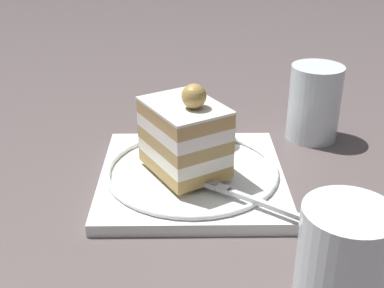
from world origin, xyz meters
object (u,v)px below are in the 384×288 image
Objects in this scene: dessert_plate at (192,175)px; cake_slice at (188,136)px; whipped_cream_dollop at (218,129)px; drink_glass_far at (340,276)px; fork at (241,195)px; drink_glass_near at (314,106)px.

cake_slice is at bearing 19.99° from dessert_plate.
whipped_cream_dollop is at bearing -121.20° from dessert_plate.
drink_glass_far reaches higher than dessert_plate.
cake_slice is at bearing 56.64° from whipped_cream_dollop.
cake_slice reaches higher than fork.
drink_glass_far reaches higher than whipped_cream_dollop.
whipped_cream_dollop is 0.39× the size of drink_glass_near.
drink_glass_near reaches higher than fork.
fork is 0.22m from drink_glass_near.
fork is (-0.00, 0.14, -0.01)m from whipped_cream_dollop.
drink_glass_far is at bearing 111.72° from cake_slice.
cake_slice is at bearing 29.65° from drink_glass_near.
whipped_cream_dollop is at bearing 14.28° from drink_glass_near.
drink_glass_near is (-0.18, -0.10, -0.02)m from cake_slice.
drink_glass_near reaches higher than dessert_plate.
cake_slice is (0.00, 0.00, 0.05)m from dessert_plate.
cake_slice is at bearing -55.28° from fork.
drink_glass_near is at bearing -165.72° from whipped_cream_dollop.
drink_glass_far is at bearing 110.55° from dessert_plate.
dessert_plate is at bearing -58.61° from fork.
cake_slice is 1.13× the size of drink_glass_near.
drink_glass_near is (-0.14, -0.04, 0.01)m from whipped_cream_dollop.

